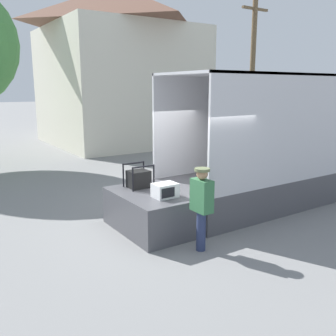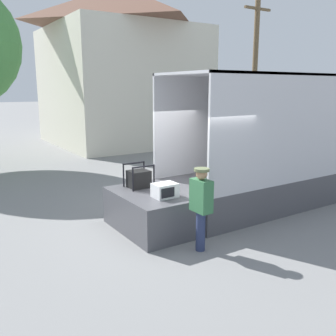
# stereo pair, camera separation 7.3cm
# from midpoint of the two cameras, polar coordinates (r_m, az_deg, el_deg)

# --- Properties ---
(ground_plane) EXTENTS (160.00, 160.00, 0.00)m
(ground_plane) POSITION_cam_midpoint_polar(r_m,az_deg,el_deg) (8.75, 1.73, -8.36)
(ground_plane) COLOR gray
(box_truck) EXTENTS (7.31, 2.17, 3.40)m
(box_truck) POSITION_cam_midpoint_polar(r_m,az_deg,el_deg) (11.33, 19.54, 0.67)
(box_truck) COLOR #B2B2B7
(box_truck) RESTS_ON ground
(tailgate_deck) EXTENTS (1.39, 2.06, 0.83)m
(tailgate_deck) POSITION_cam_midpoint_polar(r_m,az_deg,el_deg) (8.25, -2.26, -6.57)
(tailgate_deck) COLOR #4C4C51
(tailgate_deck) RESTS_ON ground
(microwave) EXTENTS (0.49, 0.38, 0.29)m
(microwave) POSITION_cam_midpoint_polar(r_m,az_deg,el_deg) (7.77, -0.20, -3.41)
(microwave) COLOR white
(microwave) RESTS_ON tailgate_deck
(portable_generator) EXTENTS (0.57, 0.50, 0.54)m
(portable_generator) POSITION_cam_midpoint_polar(r_m,az_deg,el_deg) (8.53, -4.13, -1.60)
(portable_generator) COLOR black
(portable_generator) RESTS_ON tailgate_deck
(worker_person) EXTENTS (0.29, 0.44, 1.61)m
(worker_person) POSITION_cam_midpoint_polar(r_m,az_deg,el_deg) (7.05, 5.36, -5.07)
(worker_person) COLOR navy
(worker_person) RESTS_ON ground
(house_backdrop) EXTENTS (7.72, 8.11, 8.36)m
(house_backdrop) POSITION_cam_midpoint_polar(r_m,az_deg,el_deg) (21.58, -7.02, 15.25)
(house_backdrop) COLOR beige
(house_backdrop) RESTS_ON ground
(utility_pole) EXTENTS (1.80, 0.28, 7.70)m
(utility_pole) POSITION_cam_midpoint_polar(r_m,az_deg,el_deg) (21.39, 13.18, 14.38)
(utility_pole) COLOR brown
(utility_pole) RESTS_ON ground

